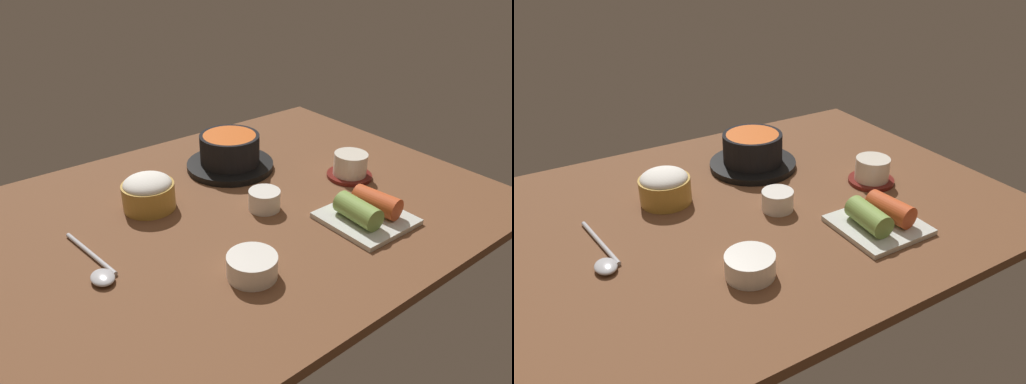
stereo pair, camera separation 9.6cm
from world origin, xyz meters
The scene contains 8 objects.
dining_table centered at (0.00, 0.00, 1.00)cm, with size 100.00×76.00×2.00cm, color brown.
stone_pot centered at (7.86, 15.23, 5.67)cm, with size 19.76×19.76×8.08cm.
rice_bowl centered at (-15.03, 10.15, 5.53)cm, with size 10.24×10.24×6.95cm.
tea_cup_with_saucer centered at (25.94, -4.75, 4.69)cm, with size 9.89×9.89×5.65cm.
banchan_cup_center centered at (2.47, -4.06, 4.11)cm, with size 6.23×6.23×3.96cm.
kimchi_plate centered at (14.75, -19.27, 4.07)cm, with size 14.86×14.86×5.28cm.
side_bowl_near centered at (-12.16, -19.27, 3.99)cm, with size 8.15×8.15×3.72cm.
spoon centered at (-31.05, -3.59, 2.62)cm, with size 4.28×18.14×1.35cm.
Camera 2 is at (-41.68, -73.92, 50.58)cm, focal length 34.31 mm.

